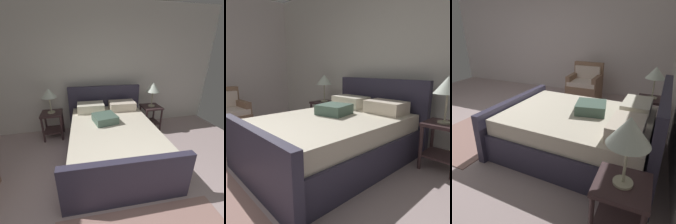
# 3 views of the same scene
# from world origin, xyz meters

# --- Properties ---
(ground_plane) EXTENTS (5.92, 6.34, 0.02)m
(ground_plane) POSITION_xyz_m (0.00, 0.00, -0.01)
(ground_plane) COLOR #B39C9C
(wall_side_left) EXTENTS (0.12, 6.46, 2.86)m
(wall_side_left) POSITION_xyz_m (-3.02, 0.00, 1.43)
(wall_side_left) COLOR silver
(wall_side_left) RESTS_ON ground
(bed) EXTENTS (1.77, 2.30, 1.09)m
(bed) POSITION_xyz_m (0.05, 1.96, 0.34)
(bed) COLOR #353146
(bed) RESTS_ON ground
(nightstand_right) EXTENTS (0.44, 0.44, 0.60)m
(nightstand_right) POSITION_xyz_m (1.20, 2.71, 0.40)
(nightstand_right) COLOR #3D292B
(nightstand_right) RESTS_ON ground
(table_lamp_right) EXTENTS (0.33, 0.33, 0.58)m
(table_lamp_right) POSITION_xyz_m (1.20, 2.71, 1.06)
(table_lamp_right) COLOR #B7B293
(table_lamp_right) RESTS_ON nightstand_right
(nightstand_left) EXTENTS (0.44, 0.44, 0.60)m
(nightstand_left) POSITION_xyz_m (-1.10, 2.82, 0.40)
(nightstand_left) COLOR #3D292B
(nightstand_left) RESTS_ON ground
(table_lamp_left) EXTENTS (0.31, 0.31, 0.53)m
(table_lamp_left) POSITION_xyz_m (-1.10, 2.82, 1.02)
(table_lamp_left) COLOR #B7B293
(table_lamp_left) RESTS_ON nightstand_left
(armchair) EXTENTS (0.73, 0.72, 0.90)m
(armchair) POSITION_xyz_m (-2.19, 1.29, 0.35)
(armchair) COLOR #8D6951
(armchair) RESTS_ON ground
(area_rug) EXTENTS (2.02, 1.37, 0.01)m
(area_rug) POSITION_xyz_m (0.05, 0.11, 0.01)
(area_rug) COLOR #A87D73
(area_rug) RESTS_ON ground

